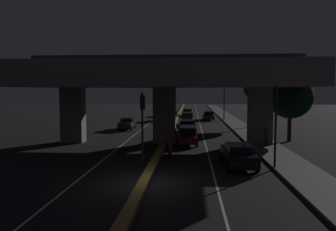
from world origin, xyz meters
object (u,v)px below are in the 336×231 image
(traffic_light_right_of_median, at_px, (276,112))
(car_dark_red_second_oncoming, at_px, (164,115))
(street_lamp, at_px, (223,93))
(car_taxi_yellow_fourth, at_px, (188,119))
(car_dark_red_third, at_px, (187,126))
(traffic_light_left_of_median, at_px, (143,116))
(car_dark_red_second, at_px, (188,135))
(car_dark_blue_third_oncoming, at_px, (168,112))
(car_grey_sixth, at_px, (188,112))
(car_black_lead, at_px, (238,155))
(pedestrian_on_sidewalk, at_px, (267,136))
(car_dark_red_fifth, at_px, (208,115))
(car_dark_green_lead_oncoming, at_px, (127,123))
(motorcycle_red_filtering_near, at_px, (170,148))

(traffic_light_right_of_median, height_order, car_dark_red_second_oncoming, traffic_light_right_of_median)
(street_lamp, relative_size, car_taxi_yellow_fourth, 1.68)
(street_lamp, distance_m, car_dark_red_third, 16.94)
(street_lamp, bearing_deg, car_dark_red_third, -109.94)
(traffic_light_left_of_median, relative_size, car_dark_red_second, 1.15)
(car_dark_blue_third_oncoming, bearing_deg, car_taxi_yellow_fourth, 11.59)
(street_lamp, xyz_separation_m, car_taxi_yellow_fourth, (-5.62, -7.24, -3.70))
(car_grey_sixth, distance_m, car_dark_red_second_oncoming, 9.82)
(street_lamp, distance_m, car_black_lead, 32.89)
(traffic_light_left_of_median, relative_size, car_dark_red_second_oncoming, 1.11)
(car_dark_red_second, bearing_deg, pedestrian_on_sidewalk, -101.73)
(car_dark_red_third, relative_size, car_dark_red_fifth, 1.02)
(traffic_light_right_of_median, height_order, car_black_lead, traffic_light_right_of_median)
(street_lamp, bearing_deg, car_dark_blue_third_oncoming, 135.64)
(car_dark_red_third, relative_size, car_grey_sixth, 1.00)
(street_lamp, xyz_separation_m, car_dark_green_lead_oncoming, (-13.44, -12.64, -3.91))
(traffic_light_right_of_median, bearing_deg, pedestrian_on_sidewalk, 80.64)
(car_dark_red_third, height_order, car_dark_green_lead_oncoming, car_dark_red_third)
(car_grey_sixth, relative_size, car_dark_blue_third_oncoming, 1.03)
(street_lamp, distance_m, car_dark_red_second_oncoming, 10.39)
(traffic_light_right_of_median, distance_m, motorcycle_red_filtering_near, 8.34)
(traffic_light_right_of_median, height_order, car_dark_green_lead_oncoming, traffic_light_right_of_median)
(motorcycle_red_filtering_near, xyz_separation_m, pedestrian_on_sidewalk, (8.27, 4.49, 0.42))
(car_black_lead, bearing_deg, pedestrian_on_sidewalk, -27.24)
(traffic_light_left_of_median, xyz_separation_m, car_taxi_yellow_fourth, (2.75, 25.81, -2.41))
(street_lamp, xyz_separation_m, car_dark_red_fifth, (-2.19, 1.46, -3.88))
(traffic_light_left_of_median, xyz_separation_m, car_black_lead, (6.33, 0.46, -2.57))
(car_taxi_yellow_fourth, bearing_deg, car_dark_red_fifth, -20.18)
(traffic_light_left_of_median, height_order, car_dark_red_third, traffic_light_left_of_median)
(traffic_light_right_of_median, bearing_deg, car_dark_red_second, 121.60)
(car_grey_sixth, distance_m, car_dark_green_lead_oncoming, 23.04)
(car_dark_green_lead_oncoming, height_order, motorcycle_red_filtering_near, motorcycle_red_filtering_near)
(street_lamp, height_order, car_dark_red_fifth, street_lamp)
(traffic_light_left_of_median, height_order, pedestrian_on_sidewalk, traffic_light_left_of_median)
(car_dark_red_second_oncoming, xyz_separation_m, car_dark_blue_third_oncoming, (-0.03, 9.42, -0.10))
(car_dark_red_fifth, bearing_deg, motorcycle_red_filtering_near, 172.34)
(car_taxi_yellow_fourth, xyz_separation_m, car_dark_red_second_oncoming, (-4.09, 7.34, 0.00))
(car_dark_red_second_oncoming, distance_m, car_dark_blue_third_oncoming, 9.42)
(car_grey_sixth, bearing_deg, motorcycle_red_filtering_near, 179.91)
(pedestrian_on_sidewalk, bearing_deg, traffic_light_right_of_median, -99.36)
(car_grey_sixth, relative_size, car_dark_green_lead_oncoming, 1.18)
(car_dark_green_lead_oncoming, bearing_deg, car_taxi_yellow_fourth, 123.78)
(car_black_lead, relative_size, car_grey_sixth, 1.00)
(traffic_light_right_of_median, relative_size, car_black_lead, 1.13)
(pedestrian_on_sidewalk, bearing_deg, car_dark_red_fifth, 97.87)
(traffic_light_left_of_median, bearing_deg, car_grey_sixth, 86.49)
(street_lamp, height_order, car_dark_red_third, street_lamp)
(car_dark_green_lead_oncoming, relative_size, car_dark_red_second_oncoming, 0.91)
(car_dark_red_fifth, bearing_deg, street_lamp, -122.88)
(car_dark_red_second_oncoming, bearing_deg, pedestrian_on_sidewalk, 26.26)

